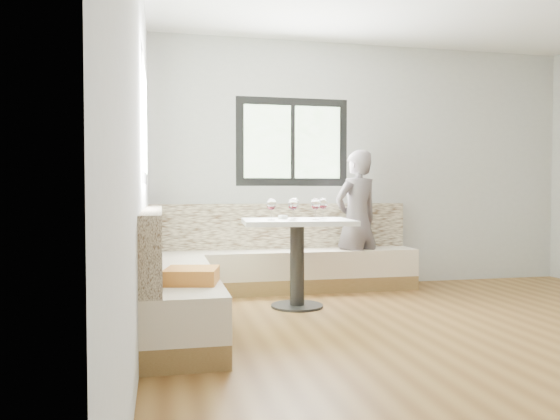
% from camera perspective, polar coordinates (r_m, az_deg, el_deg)
% --- Properties ---
extents(room, '(5.01, 5.01, 2.81)m').
position_cam_1_polar(room, '(4.30, 19.92, 6.12)').
color(room, brown).
rests_on(room, ground).
extents(banquette, '(2.90, 2.80, 0.95)m').
position_cam_1_polar(banquette, '(5.29, -3.77, -6.28)').
color(banquette, olive).
rests_on(banquette, ground).
extents(table, '(1.07, 0.87, 0.83)m').
position_cam_1_polar(table, '(5.13, 1.80, -3.30)').
color(table, black).
rests_on(table, ground).
extents(person, '(0.66, 0.54, 1.54)m').
position_cam_1_polar(person, '(6.10, 8.03, -1.04)').
color(person, '#5E5557').
rests_on(person, ground).
extents(olive_ramekin, '(0.09, 0.09, 0.04)m').
position_cam_1_polar(olive_ramekin, '(5.18, 0.30, -0.74)').
color(olive_ramekin, white).
rests_on(olive_ramekin, table).
extents(wine_glass_a, '(0.09, 0.09, 0.20)m').
position_cam_1_polar(wine_glass_a, '(4.93, -0.91, 0.53)').
color(wine_glass_a, white).
rests_on(wine_glass_a, table).
extents(wine_glass_b, '(0.09, 0.09, 0.20)m').
position_cam_1_polar(wine_glass_b, '(4.90, 1.36, 0.52)').
color(wine_glass_b, white).
rests_on(wine_glass_b, table).
extents(wine_glass_c, '(0.09, 0.09, 0.20)m').
position_cam_1_polar(wine_glass_c, '(5.01, 3.73, 0.54)').
color(wine_glass_c, white).
rests_on(wine_glass_c, table).
extents(wine_glass_d, '(0.09, 0.09, 0.20)m').
position_cam_1_polar(wine_glass_d, '(5.24, 1.50, 0.61)').
color(wine_glass_d, white).
rests_on(wine_glass_d, table).
extents(wine_glass_e, '(0.09, 0.09, 0.20)m').
position_cam_1_polar(wine_glass_e, '(5.22, 4.52, 0.60)').
color(wine_glass_e, white).
rests_on(wine_glass_e, table).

